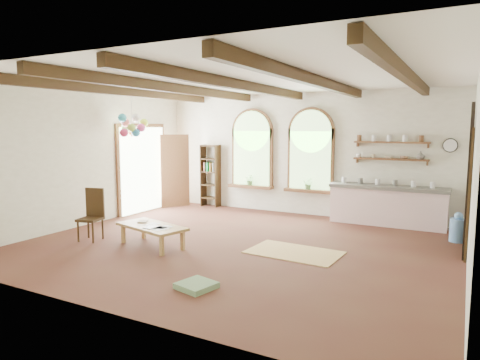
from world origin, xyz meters
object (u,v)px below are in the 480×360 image
Objects in this scene: kitchen_counter at (387,205)px; coffee_table at (152,228)px; balloon_cluster at (132,126)px; side_chair at (91,226)px.

kitchen_counter reaches higher than coffee_table.
balloon_cluster is at bearing 139.15° from coffee_table.
balloon_cluster is (-5.71, -2.35, 1.85)m from kitchen_counter.
coffee_table is at bearing 9.11° from side_chair.
coffee_table is (-3.71, -4.08, -0.10)m from kitchen_counter.
side_chair is (-5.11, -4.31, -0.17)m from kitchen_counter.
coffee_table is at bearing -40.85° from balloon_cluster.
balloon_cluster reaches higher than kitchen_counter.
balloon_cluster is at bearing 107.12° from side_chair.
coffee_table is 3.29m from balloon_cluster.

